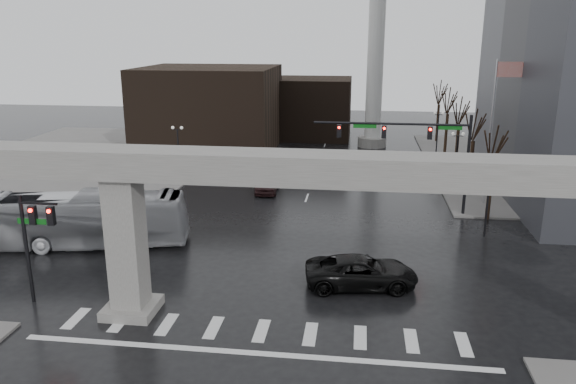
{
  "coord_description": "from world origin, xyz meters",
  "views": [
    {
      "loc": [
        4.43,
        -25.11,
        14.07
      ],
      "look_at": [
        0.14,
        8.05,
        4.5
      ],
      "focal_mm": 35.0,
      "sensor_mm": 36.0,
      "label": 1
    }
  ],
  "objects_px": {
    "city_bus": "(86,219)",
    "far_car": "(267,183)",
    "pickup_truck": "(361,272)",
    "signal_mast_arm": "(419,142)"
  },
  "relations": [
    {
      "from": "signal_mast_arm",
      "to": "city_bus",
      "type": "bearing_deg",
      "value": -156.05
    },
    {
      "from": "signal_mast_arm",
      "to": "pickup_truck",
      "type": "xyz_separation_m",
      "value": [
        -4.2,
        -14.14,
        -4.94
      ]
    },
    {
      "from": "pickup_truck",
      "to": "city_bus",
      "type": "xyz_separation_m",
      "value": [
        -18.51,
        4.05,
        0.99
      ]
    },
    {
      "from": "signal_mast_arm",
      "to": "pickup_truck",
      "type": "height_order",
      "value": "signal_mast_arm"
    },
    {
      "from": "pickup_truck",
      "to": "city_bus",
      "type": "bearing_deg",
      "value": 70.09
    },
    {
      "from": "city_bus",
      "to": "far_car",
      "type": "bearing_deg",
      "value": -45.17
    },
    {
      "from": "city_bus",
      "to": "far_car",
      "type": "relative_size",
      "value": 2.79
    },
    {
      "from": "pickup_truck",
      "to": "far_car",
      "type": "relative_size",
      "value": 1.32
    },
    {
      "from": "signal_mast_arm",
      "to": "city_bus",
      "type": "relative_size",
      "value": 0.9
    },
    {
      "from": "signal_mast_arm",
      "to": "city_bus",
      "type": "xyz_separation_m",
      "value": [
        -22.71,
        -10.09,
        -3.95
      ]
    }
  ]
}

